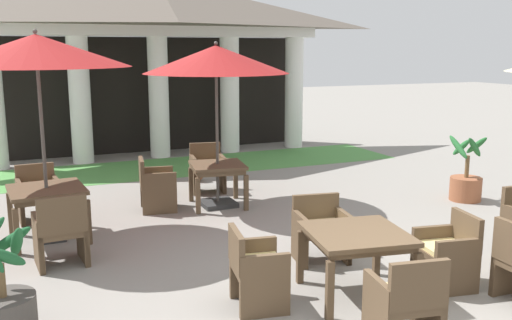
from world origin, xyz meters
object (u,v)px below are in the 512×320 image
object	(u,v)px
patio_chair_mid_left_south	(406,304)
patio_chair_mid_right_west	(156,186)
patio_chair_mid_right_north	(207,169)
potted_palm_right_edge	(466,183)
patio_table_mid_left	(356,240)
patio_umbrella_mid_right	(216,61)
patio_table_far_back	(47,195)
terracotta_urn	(197,172)
patio_table_mid_right	(218,170)
patio_chair_far_back_south	(61,232)
potted_palm_left_edge	(3,302)
patio_umbrella_far_back	(36,52)
patio_chair_mid_left_north	(320,230)
patio_chair_mid_left_west	(256,270)
patio_chair_far_back_north	(38,194)
patio_chair_mid_left_east	(448,253)

from	to	relation	value
patio_chair_mid_left_south	patio_chair_mid_right_west	size ratio (longest dim) A/B	1.01
patio_chair_mid_right_north	potted_palm_right_edge	world-z (taller)	potted_palm_right_edge
patio_table_mid_left	patio_chair_mid_right_west	size ratio (longest dim) A/B	1.35
patio_chair_mid_left_south	patio_umbrella_mid_right	bearing A→B (deg)	99.38
patio_table_far_back	terracotta_urn	world-z (taller)	patio_table_far_back
patio_table_mid_right	patio_chair_far_back_south	bearing A→B (deg)	-146.02
potted_palm_right_edge	patio_table_far_back	bearing A→B (deg)	174.42
patio_table_mid_left	patio_table_far_back	xyz separation A→B (m)	(-2.82, 3.18, 0.01)
patio_chair_mid_right_north	potted_palm_left_edge	bearing A→B (deg)	60.91
patio_chair_mid_left_south	patio_umbrella_mid_right	xyz separation A→B (m)	(0.04, 4.94, 1.97)
patio_umbrella_far_back	patio_table_mid_left	bearing A→B (deg)	-48.40
patio_chair_mid_left_north	patio_table_mid_right	world-z (taller)	patio_chair_mid_left_north
patio_table_mid_right	terracotta_urn	world-z (taller)	patio_table_mid_right
patio_chair_mid_left_west	patio_chair_far_back_north	world-z (taller)	patio_chair_far_back_north
patio_chair_mid_left_west	potted_palm_right_edge	xyz separation A→B (m)	(4.92, 2.34, -0.08)
patio_chair_mid_left_south	patio_chair_mid_left_north	bearing A→B (deg)	90.00
patio_chair_mid_left_west	potted_palm_left_edge	xyz separation A→B (m)	(-2.32, 0.34, -0.06)
patio_chair_mid_left_east	patio_umbrella_mid_right	size ratio (longest dim) A/B	0.30
patio_chair_mid_left_east	patio_chair_mid_right_north	xyz separation A→B (m)	(-1.04, 5.06, 0.02)
terracotta_urn	patio_table_mid_right	bearing A→B (deg)	-96.94
patio_chair_mid_left_north	patio_chair_far_back_south	size ratio (longest dim) A/B	0.88
patio_chair_mid_left_east	patio_chair_far_back_south	bearing A→B (deg)	68.60
patio_chair_mid_left_south	patio_chair_mid_right_west	bearing A→B (deg)	110.48
patio_table_far_back	patio_chair_far_back_south	size ratio (longest dim) A/B	1.13
patio_chair_mid_right_west	potted_palm_right_edge	distance (m)	5.23
patio_table_mid_right	patio_chair_mid_right_north	size ratio (longest dim) A/B	1.12
patio_chair_mid_left_south	patio_chair_far_back_north	bearing A→B (deg)	127.04
patio_chair_mid_left_east	patio_table_mid_right	distance (m)	4.24
patio_table_mid_left	patio_chair_mid_left_south	bearing A→B (deg)	-99.87
patio_chair_mid_left_south	patio_chair_mid_left_west	distance (m)	1.52
potted_palm_right_edge	patio_chair_mid_right_west	bearing A→B (deg)	163.20
patio_chair_mid_left_east	patio_chair_far_back_north	size ratio (longest dim) A/B	0.98
patio_chair_far_back_north	patio_chair_far_back_south	bearing A→B (deg)	90.00
patio_chair_mid_right_west	patio_umbrella_far_back	bearing A→B (deg)	-54.13
patio_chair_mid_right_north	patio_chair_mid_left_north	bearing A→B (deg)	101.43
patio_chair_mid_left_east	patio_chair_far_back_north	xyz separation A→B (m)	(-3.96, 4.41, 0.01)
patio_chair_mid_right_west	terracotta_urn	distance (m)	2.07
patio_table_mid_left	patio_umbrella_far_back	world-z (taller)	patio_umbrella_far_back
patio_chair_mid_left_south	potted_palm_left_edge	distance (m)	3.57
patio_chair_far_back_north	terracotta_urn	bearing A→B (deg)	-157.90
patio_chair_mid_left_south	patio_chair_mid_right_north	xyz separation A→B (m)	(0.20, 5.94, 0.01)
potted_palm_right_edge	patio_umbrella_mid_right	bearing A→B (deg)	161.32
patio_chair_mid_left_east	patio_chair_far_back_south	size ratio (longest dim) A/B	0.90
patio_umbrella_far_back	terracotta_urn	distance (m)	4.50
patio_umbrella_mid_right	potted_palm_left_edge	size ratio (longest dim) A/B	2.27
patio_table_mid_left	patio_chair_mid_left_north	distance (m)	1.10
patio_table_mid_right	patio_umbrella_mid_right	xyz separation A→B (m)	(0.00, 0.00, 1.76)
patio_table_mid_left	potted_palm_right_edge	size ratio (longest dim) A/B	1.00
patio_chair_mid_left_north	patio_umbrella_far_back	xyz separation A→B (m)	(-3.01, 2.12, 2.13)
patio_umbrella_mid_right	patio_chair_mid_right_west	distance (m)	2.21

